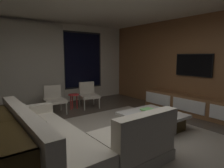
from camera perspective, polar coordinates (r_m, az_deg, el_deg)
name	(u,v)px	position (r m, az deg, el deg)	size (l,w,h in m)	color
floor	(115,142)	(3.80, 0.91, -16.65)	(9.20, 9.20, 0.00)	#473D33
back_wall_with_window	(45,64)	(6.67, -18.98, 5.55)	(6.60, 0.30, 2.70)	beige
media_wall	(204,65)	(5.86, 25.43, 4.97)	(0.12, 7.80, 2.70)	brown
area_rug	(132,139)	(3.94, 6.02, -15.69)	(3.20, 3.80, 0.01)	gray
sectional_couch	(70,141)	(3.22, -12.24, -15.93)	(1.98, 2.50, 0.82)	#B1A997
coffee_table	(153,121)	(4.42, 11.80, -10.58)	(1.16, 1.16, 0.36)	#3E2E13
book_stack_on_coffee_table	(147,111)	(4.30, 10.35, -7.84)	(0.29, 0.22, 0.12)	#3D4136
accent_chair_near_window	(88,93)	(6.18, -6.98, -2.73)	(0.64, 0.65, 0.78)	#B2ADA0
accent_chair_by_curtain	(54,98)	(5.72, -16.65, -3.89)	(0.58, 0.60, 0.78)	#B2ADA0
side_stool	(74,97)	(5.98, -11.19, -3.78)	(0.32, 0.32, 0.46)	red
media_console	(194,106)	(5.78, 22.97, -5.94)	(0.46, 3.10, 0.52)	brown
mounted_tv	(193,65)	(5.88, 22.78, 5.13)	(0.05, 1.08, 0.62)	black
console_table_behind_couch	(1,146)	(3.08, -29.68, -15.62)	(0.40, 2.10, 0.74)	#3E2E13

